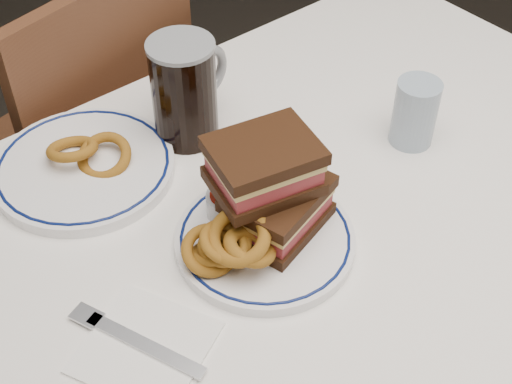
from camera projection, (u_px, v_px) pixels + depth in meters
dining_table at (299, 270)px, 1.06m from camera, size 1.27×0.87×0.75m
chair_far at (88, 146)px, 1.51m from camera, size 0.50×0.50×0.90m
main_plate at (265, 240)px, 0.95m from camera, size 0.24×0.24×0.02m
reuben_sandwich at (271, 187)px, 0.92m from camera, size 0.16×0.15×0.14m
onion_rings_main at (228, 245)px, 0.90m from camera, size 0.11×0.11×0.09m
ketchup_ramekin at (228, 203)px, 0.97m from camera, size 0.06×0.06×0.04m
beer_mug at (186, 90)px, 1.07m from camera, size 0.15×0.10×0.17m
water_glass at (415, 113)px, 1.08m from camera, size 0.07×0.07×0.11m
far_plate at (84, 167)px, 1.06m from camera, size 0.27×0.27×0.02m
onion_rings_far at (89, 153)px, 1.05m from camera, size 0.12×0.11×0.06m
napkin_fork at (143, 346)px, 0.84m from camera, size 0.19×0.20×0.01m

